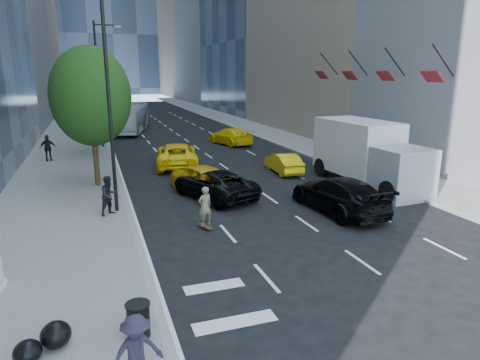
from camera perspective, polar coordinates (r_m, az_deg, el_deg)
name	(u,v)px	position (r m, az deg, el deg)	size (l,w,h in m)	color
ground	(285,226)	(18.00, 6.01, -6.15)	(160.00, 160.00, 0.00)	black
sidewalk_left	(74,136)	(45.69, -21.21, 5.51)	(6.00, 120.00, 0.15)	slate
sidewalk_right	(253,128)	(48.81, 1.77, 6.96)	(4.00, 120.00, 0.15)	slate
lamp_near	(112,82)	(19.27, -16.71, 12.37)	(2.13, 0.22, 10.00)	black
lamp_far	(100,77)	(37.25, -18.14, 12.89)	(2.13, 0.22, 10.00)	black
tree_near	(91,97)	(24.27, -19.27, 10.45)	(4.20, 4.20, 7.46)	#331F13
tree_mid	(89,85)	(34.25, -19.44, 11.89)	(4.50, 4.50, 7.99)	#331F13
tree_far	(89,88)	(47.27, -19.43, 11.48)	(3.90, 3.90, 6.92)	#331F13
traffic_signal	(96,89)	(55.28, -18.59, 11.43)	(2.48, 0.53, 5.20)	black
facade_flags	(368,73)	(30.95, 16.72, 13.54)	(1.85, 13.30, 2.05)	black
skateboarder	(205,209)	(17.43, -4.68, -3.90)	(0.61, 0.40, 1.67)	#7B6A4D
black_sedan_lincoln	(214,184)	(21.72, -3.47, -0.54)	(2.37, 5.14, 1.43)	black
black_sedan_mercedes	(339,194)	(20.04, 13.01, -1.90)	(2.25, 5.54, 1.61)	black
taxi_a	(200,177)	(23.03, -5.34, 0.36)	(1.76, 4.38, 1.49)	#E8AE0C
taxi_b	(284,163)	(27.34, 5.82, 2.30)	(1.33, 3.81, 1.26)	yellow
taxi_c	(177,155)	(29.24, -8.42, 3.33)	(2.63, 5.70, 1.58)	yellow
taxi_d	(230,136)	(37.94, -1.32, 5.87)	(2.05, 5.03, 1.46)	yellow
city_bus	(132,118)	(47.49, -14.25, 8.03)	(2.48, 10.58, 2.95)	silver
box_truck	(368,154)	(24.96, 16.67, 3.40)	(3.08, 7.58, 3.56)	silver
pedestrian_a	(109,195)	(19.46, -17.04, -1.98)	(0.85, 0.66, 1.74)	black
pedestrian_b	(48,148)	(32.82, -24.22, 3.91)	(1.08, 0.45, 1.85)	black
pedestrian_c	(137,353)	(9.16, -13.60, -21.50)	(1.04, 0.60, 1.60)	#261F2F
trash_can	(138,320)	(10.87, -13.38, -17.75)	(0.54, 0.54, 0.81)	black
garbage_bags	(45,341)	(11.04, -24.58, -18.99)	(1.19, 1.14, 0.59)	black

